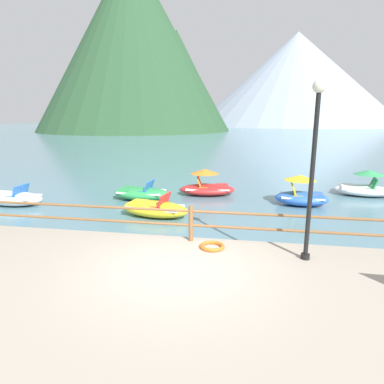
{
  "coord_description": "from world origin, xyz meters",
  "views": [
    {
      "loc": [
        1.39,
        -6.52,
        3.62
      ],
      "look_at": [
        -0.56,
        5.0,
        0.9
      ],
      "focal_mm": 31.03,
      "sensor_mm": 36.0,
      "label": 1
    }
  ],
  "objects_px": {
    "pedal_boat_1": "(141,193)",
    "pedal_boat_5": "(207,186)",
    "lamp_post": "(314,155)",
    "life_ring": "(212,246)",
    "pedal_boat_4": "(364,187)",
    "pedal_boat_2": "(302,195)",
    "pedal_boat_3": "(14,198)",
    "pedal_boat_0": "(155,208)"
  },
  "relations": [
    {
      "from": "life_ring",
      "to": "pedal_boat_1",
      "type": "xyz_separation_m",
      "value": [
        -3.76,
        5.88,
        -0.16
      ]
    },
    {
      "from": "pedal_boat_2",
      "to": "pedal_boat_3",
      "type": "height_order",
      "value": "pedal_boat_2"
    },
    {
      "from": "pedal_boat_2",
      "to": "pedal_boat_3",
      "type": "xyz_separation_m",
      "value": [
        -11.66,
        -1.98,
        -0.15
      ]
    },
    {
      "from": "pedal_boat_1",
      "to": "pedal_boat_4",
      "type": "height_order",
      "value": "pedal_boat_4"
    },
    {
      "from": "pedal_boat_4",
      "to": "pedal_boat_5",
      "type": "distance_m",
      "value": 7.22
    },
    {
      "from": "pedal_boat_3",
      "to": "pedal_boat_5",
      "type": "xyz_separation_m",
      "value": [
        7.61,
        3.13,
        0.11
      ]
    },
    {
      "from": "pedal_boat_2",
      "to": "pedal_boat_5",
      "type": "xyz_separation_m",
      "value": [
        -4.04,
        1.15,
        -0.04
      ]
    },
    {
      "from": "pedal_boat_0",
      "to": "pedal_boat_3",
      "type": "bearing_deg",
      "value": 174.82
    },
    {
      "from": "pedal_boat_4",
      "to": "pedal_boat_1",
      "type": "bearing_deg",
      "value": -166.28
    },
    {
      "from": "life_ring",
      "to": "pedal_boat_1",
      "type": "height_order",
      "value": "pedal_boat_1"
    },
    {
      "from": "lamp_post",
      "to": "pedal_boat_0",
      "type": "height_order",
      "value": "lamp_post"
    },
    {
      "from": "lamp_post",
      "to": "pedal_boat_3",
      "type": "xyz_separation_m",
      "value": [
        -10.81,
        4.38,
        -2.49
      ]
    },
    {
      "from": "pedal_boat_2",
      "to": "pedal_boat_3",
      "type": "relative_size",
      "value": 0.87
    },
    {
      "from": "pedal_boat_0",
      "to": "pedal_boat_1",
      "type": "relative_size",
      "value": 1.05
    },
    {
      "from": "life_ring",
      "to": "pedal_boat_4",
      "type": "height_order",
      "value": "pedal_boat_4"
    },
    {
      "from": "pedal_boat_0",
      "to": "pedal_boat_5",
      "type": "relative_size",
      "value": 1.01
    },
    {
      "from": "pedal_boat_3",
      "to": "pedal_boat_4",
      "type": "bearing_deg",
      "value": 15.85
    },
    {
      "from": "pedal_boat_1",
      "to": "pedal_boat_2",
      "type": "distance_m",
      "value": 6.78
    },
    {
      "from": "lamp_post",
      "to": "life_ring",
      "type": "distance_m",
      "value": 3.2
    },
    {
      "from": "pedal_boat_0",
      "to": "pedal_boat_5",
      "type": "xyz_separation_m",
      "value": [
        1.46,
        3.69,
        0.1
      ]
    },
    {
      "from": "lamp_post",
      "to": "pedal_boat_0",
      "type": "bearing_deg",
      "value": 140.61
    },
    {
      "from": "pedal_boat_0",
      "to": "pedal_boat_3",
      "type": "xyz_separation_m",
      "value": [
        -6.15,
        0.56,
        -0.01
      ]
    },
    {
      "from": "pedal_boat_5",
      "to": "pedal_boat_3",
      "type": "bearing_deg",
      "value": -157.66
    },
    {
      "from": "lamp_post",
      "to": "pedal_boat_0",
      "type": "relative_size",
      "value": 1.45
    },
    {
      "from": "pedal_boat_2",
      "to": "pedal_boat_5",
      "type": "distance_m",
      "value": 4.2
    },
    {
      "from": "lamp_post",
      "to": "pedal_boat_0",
      "type": "xyz_separation_m",
      "value": [
        -4.66,
        3.82,
        -2.48
      ]
    },
    {
      "from": "lamp_post",
      "to": "pedal_boat_2",
      "type": "height_order",
      "value": "lamp_post"
    },
    {
      "from": "pedal_boat_1",
      "to": "pedal_boat_3",
      "type": "height_order",
      "value": "pedal_boat_3"
    },
    {
      "from": "lamp_post",
      "to": "pedal_boat_4",
      "type": "height_order",
      "value": "lamp_post"
    },
    {
      "from": "life_ring",
      "to": "pedal_boat_1",
      "type": "relative_size",
      "value": 0.24
    },
    {
      "from": "pedal_boat_2",
      "to": "pedal_boat_3",
      "type": "bearing_deg",
      "value": -170.35
    },
    {
      "from": "lamp_post",
      "to": "pedal_boat_1",
      "type": "height_order",
      "value": "lamp_post"
    },
    {
      "from": "life_ring",
      "to": "pedal_boat_5",
      "type": "bearing_deg",
      "value": 98.04
    },
    {
      "from": "pedal_boat_4",
      "to": "pedal_boat_5",
      "type": "xyz_separation_m",
      "value": [
        -7.14,
        -1.06,
        0.01
      ]
    },
    {
      "from": "pedal_boat_0",
      "to": "pedal_boat_3",
      "type": "relative_size",
      "value": 1.08
    },
    {
      "from": "life_ring",
      "to": "pedal_boat_1",
      "type": "bearing_deg",
      "value": 122.57
    },
    {
      "from": "lamp_post",
      "to": "life_ring",
      "type": "bearing_deg",
      "value": 172.81
    },
    {
      "from": "pedal_boat_0",
      "to": "pedal_boat_3",
      "type": "distance_m",
      "value": 6.18
    },
    {
      "from": "pedal_boat_2",
      "to": "pedal_boat_3",
      "type": "distance_m",
      "value": 11.82
    },
    {
      "from": "pedal_boat_0",
      "to": "pedal_boat_4",
      "type": "bearing_deg",
      "value": 28.88
    },
    {
      "from": "pedal_boat_1",
      "to": "pedal_boat_5",
      "type": "distance_m",
      "value": 3.05
    },
    {
      "from": "life_ring",
      "to": "pedal_boat_3",
      "type": "bearing_deg",
      "value": 154.56
    }
  ]
}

